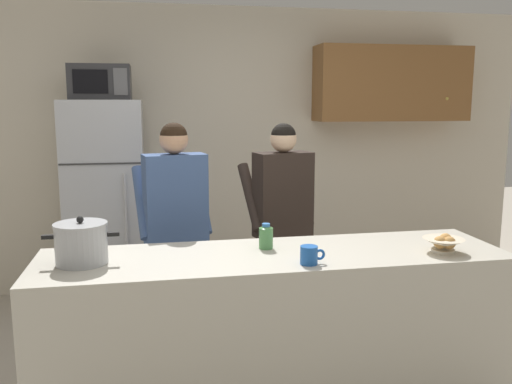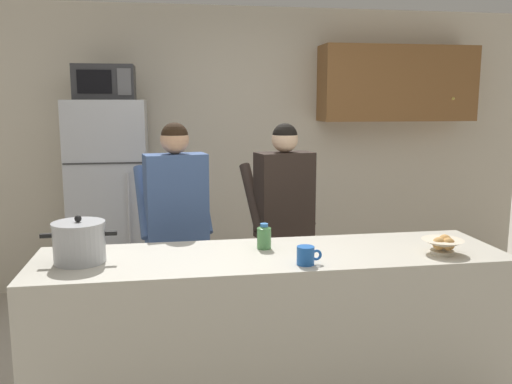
% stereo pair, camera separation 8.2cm
% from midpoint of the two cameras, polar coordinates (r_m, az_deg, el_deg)
% --- Properties ---
extents(back_wall_unit, '(6.00, 0.48, 2.60)m').
position_cam_midpoint_polar(back_wall_unit, '(5.12, -1.30, 5.71)').
color(back_wall_unit, beige).
rests_on(back_wall_unit, ground).
extents(kitchen_island, '(2.56, 0.68, 0.92)m').
position_cam_midpoint_polar(kitchen_island, '(3.11, 1.17, -14.70)').
color(kitchen_island, '#BCB7A8').
rests_on(kitchen_island, ground).
extents(refrigerator, '(0.64, 0.68, 1.75)m').
position_cam_midpoint_polar(refrigerator, '(4.73, -16.07, -1.32)').
color(refrigerator, '#B7BABF').
rests_on(refrigerator, ground).
extents(microwave, '(0.48, 0.37, 0.28)m').
position_cam_midpoint_polar(microwave, '(4.63, -16.69, 11.10)').
color(microwave, '#2D2D30').
rests_on(microwave, refrigerator).
extents(person_near_pot, '(0.54, 0.48, 1.61)m').
position_cam_midpoint_polar(person_near_pot, '(3.64, -9.20, -2.30)').
color(person_near_pot, '#726656').
rests_on(person_near_pot, ground).
extents(person_by_sink, '(0.55, 0.49, 1.59)m').
position_cam_midpoint_polar(person_by_sink, '(3.88, 2.20, -1.64)').
color(person_by_sink, '#33384C').
rests_on(person_by_sink, ground).
extents(cooking_pot, '(0.38, 0.27, 0.25)m').
position_cam_midpoint_polar(cooking_pot, '(2.90, -18.85, -5.17)').
color(cooking_pot, '#ADAFB5').
rests_on(cooking_pot, kitchen_island).
extents(coffee_mug, '(0.13, 0.09, 0.10)m').
position_cam_midpoint_polar(coffee_mug, '(2.76, 4.86, -6.70)').
color(coffee_mug, '#1E59B2').
rests_on(coffee_mug, kitchen_island).
extents(bread_bowl, '(0.23, 0.23, 0.10)m').
position_cam_midpoint_polar(bread_bowl, '(3.12, 18.60, -5.23)').
color(bread_bowl, beige).
rests_on(bread_bowl, kitchen_island).
extents(bottle_near_edge, '(0.08, 0.08, 0.14)m').
position_cam_midpoint_polar(bottle_near_edge, '(3.03, 0.29, -4.72)').
color(bottle_near_edge, '#4C8C4C').
rests_on(bottle_near_edge, kitchen_island).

